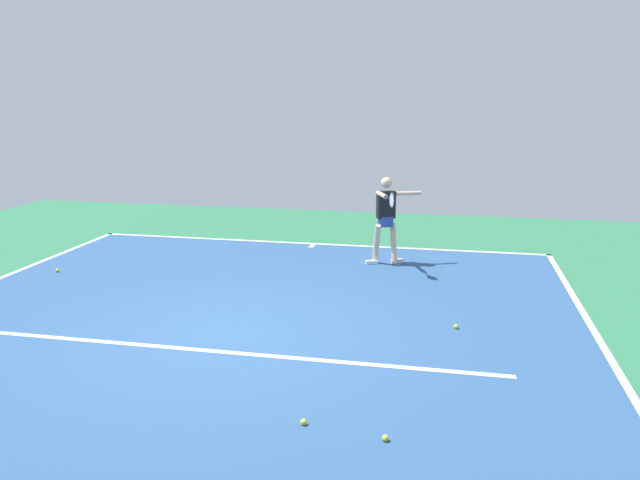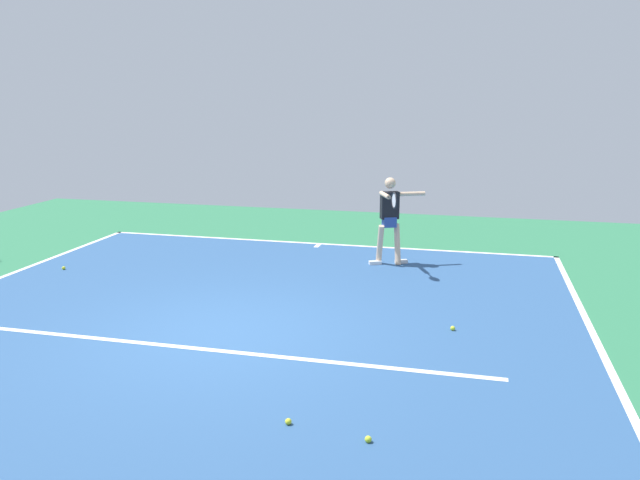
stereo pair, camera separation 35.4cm
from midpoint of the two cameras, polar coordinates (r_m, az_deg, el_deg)
The scene contains 11 objects.
ground_plane at distance 8.83m, azimuth -7.58°, elevation -8.40°, with size 19.27×19.27×0.00m, color #2D754C.
court_surface at distance 8.83m, azimuth -7.58°, elevation -8.39°, with size 9.99×11.17×0.00m, color #2D5484.
court_line_baseline_near at distance 13.90m, azimuth 0.70°, elevation -0.34°, with size 9.99×0.10×0.01m, color white.
court_line_sideline_left at distance 8.49m, azimuth 25.94°, elevation -10.53°, with size 0.10×11.17×0.01m, color white.
court_line_service at distance 8.33m, azimuth -9.04°, elevation -9.77°, with size 7.49×0.10×0.01m, color white.
court_line_centre_mark at distance 13.71m, azimuth 0.51°, elevation -0.52°, with size 0.10×0.30×0.01m, color white.
tennis_player at distance 12.09m, azimuth 7.21°, elevation 2.23°, with size 1.02×1.32×1.70m.
tennis_ball_far_corner at distance 6.51m, azimuth -1.27°, elevation -16.14°, with size 0.07×0.07×0.07m, color yellow.
tennis_ball_centre_court at distance 9.08m, azimuth 13.04°, elevation -7.80°, with size 0.07×0.07×0.07m, color #CCE033.
tennis_ball_near_service_line at distance 12.71m, azimuth -21.48°, elevation -2.38°, with size 0.07×0.07×0.07m, color yellow.
tennis_ball_by_sideline at distance 6.26m, azimuth 6.09°, elevation -17.52°, with size 0.07×0.07×0.07m, color #CCE033.
Camera 2 is at (-3.24, 7.60, 3.20)m, focal length 35.32 mm.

